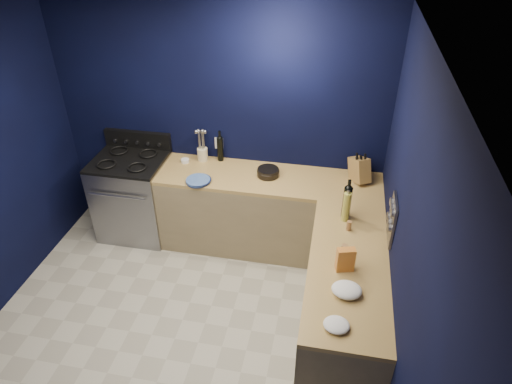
% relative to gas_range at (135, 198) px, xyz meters
% --- Properties ---
extents(floor, '(3.50, 3.50, 0.02)m').
position_rel_gas_range_xyz_m(floor, '(0.93, -1.42, -0.47)').
color(floor, '#B2AD9B').
rests_on(floor, ground).
extents(ceiling, '(3.50, 3.50, 0.02)m').
position_rel_gas_range_xyz_m(ceiling, '(0.93, -1.42, 2.15)').
color(ceiling, silver).
rests_on(ceiling, ground).
extents(wall_back, '(3.50, 0.02, 2.60)m').
position_rel_gas_range_xyz_m(wall_back, '(0.93, 0.34, 0.84)').
color(wall_back, black).
rests_on(wall_back, ground).
extents(wall_right, '(0.02, 3.50, 2.60)m').
position_rel_gas_range_xyz_m(wall_right, '(2.69, -1.42, 0.84)').
color(wall_right, black).
rests_on(wall_right, ground).
extents(cab_back, '(2.30, 0.63, 0.86)m').
position_rel_gas_range_xyz_m(cab_back, '(1.53, 0.02, -0.03)').
color(cab_back, '#8A7854').
rests_on(cab_back, floor).
extents(top_back, '(2.30, 0.63, 0.04)m').
position_rel_gas_range_xyz_m(top_back, '(1.53, 0.02, 0.42)').
color(top_back, brown).
rests_on(top_back, cab_back).
extents(cab_right, '(0.63, 1.67, 0.86)m').
position_rel_gas_range_xyz_m(cab_right, '(2.37, -1.13, -0.03)').
color(cab_right, '#8A7854').
rests_on(cab_right, floor).
extents(top_right, '(0.63, 1.67, 0.04)m').
position_rel_gas_range_xyz_m(top_right, '(2.37, -1.13, 0.42)').
color(top_right, brown).
rests_on(top_right, cab_right).
extents(gas_range, '(0.76, 0.66, 0.92)m').
position_rel_gas_range_xyz_m(gas_range, '(0.00, 0.00, 0.00)').
color(gas_range, gray).
rests_on(gas_range, floor).
extents(oven_door, '(0.59, 0.02, 0.42)m').
position_rel_gas_range_xyz_m(oven_door, '(0.00, -0.32, -0.01)').
color(oven_door, black).
rests_on(oven_door, gas_range).
extents(cooktop, '(0.76, 0.66, 0.03)m').
position_rel_gas_range_xyz_m(cooktop, '(0.00, 0.00, 0.48)').
color(cooktop, black).
rests_on(cooktop, gas_range).
extents(backguard, '(0.76, 0.06, 0.20)m').
position_rel_gas_range_xyz_m(backguard, '(0.00, 0.30, 0.58)').
color(backguard, black).
rests_on(backguard, gas_range).
extents(spice_panel, '(0.02, 0.28, 0.38)m').
position_rel_gas_range_xyz_m(spice_panel, '(2.67, -0.87, 0.72)').
color(spice_panel, gray).
rests_on(spice_panel, wall_right).
extents(wall_outlet, '(0.09, 0.02, 0.13)m').
position_rel_gas_range_xyz_m(wall_outlet, '(0.93, 0.32, 0.62)').
color(wall_outlet, white).
rests_on(wall_outlet, wall_back).
extents(plate_stack, '(0.29, 0.29, 0.03)m').
position_rel_gas_range_xyz_m(plate_stack, '(0.84, -0.21, 0.46)').
color(plate_stack, '#375597').
rests_on(plate_stack, top_back).
extents(ramekin, '(0.11, 0.11, 0.03)m').
position_rel_gas_range_xyz_m(ramekin, '(0.59, 0.15, 0.46)').
color(ramekin, white).
rests_on(ramekin, top_back).
extents(utensil_crock, '(0.12, 0.12, 0.14)m').
position_rel_gas_range_xyz_m(utensil_crock, '(0.76, 0.23, 0.51)').
color(utensil_crock, beige).
rests_on(utensil_crock, top_back).
extents(wine_bottle_back, '(0.07, 0.07, 0.27)m').
position_rel_gas_range_xyz_m(wine_bottle_back, '(0.95, 0.27, 0.57)').
color(wine_bottle_back, black).
rests_on(wine_bottle_back, top_back).
extents(lemon_basket, '(0.27, 0.27, 0.08)m').
position_rel_gas_range_xyz_m(lemon_basket, '(1.52, 0.05, 0.48)').
color(lemon_basket, black).
rests_on(lemon_basket, top_back).
extents(knife_block, '(0.26, 0.31, 0.30)m').
position_rel_gas_range_xyz_m(knife_block, '(2.43, 0.14, 0.56)').
color(knife_block, olive).
rests_on(knife_block, top_back).
extents(wine_bottle_right, '(0.09, 0.09, 0.31)m').
position_rel_gas_range_xyz_m(wine_bottle_right, '(2.32, -0.51, 0.59)').
color(wine_bottle_right, black).
rests_on(wine_bottle_right, top_right).
extents(oil_bottle, '(0.08, 0.08, 0.29)m').
position_rel_gas_range_xyz_m(oil_bottle, '(2.31, -0.56, 0.58)').
color(oil_bottle, '#AAA63F').
rests_on(oil_bottle, top_right).
extents(spice_jar_near, '(0.05, 0.05, 0.09)m').
position_rel_gas_range_xyz_m(spice_jar_near, '(2.35, -0.70, 0.49)').
color(spice_jar_near, olive).
rests_on(spice_jar_near, top_right).
extents(spice_jar_far, '(0.06, 0.06, 0.10)m').
position_rel_gas_range_xyz_m(spice_jar_far, '(2.32, -1.03, 0.49)').
color(spice_jar_far, olive).
rests_on(spice_jar_far, top_right).
extents(crouton_bag, '(0.15, 0.10, 0.20)m').
position_rel_gas_range_xyz_m(crouton_bag, '(2.33, -1.20, 0.54)').
color(crouton_bag, red).
rests_on(crouton_bag, top_right).
extents(towel_front, '(0.27, 0.24, 0.08)m').
position_rel_gas_range_xyz_m(towel_front, '(2.35, -1.46, 0.48)').
color(towel_front, white).
rests_on(towel_front, top_right).
extents(towel_end, '(0.20, 0.19, 0.05)m').
position_rel_gas_range_xyz_m(towel_end, '(2.29, -1.78, 0.47)').
color(towel_end, white).
rests_on(towel_end, top_right).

